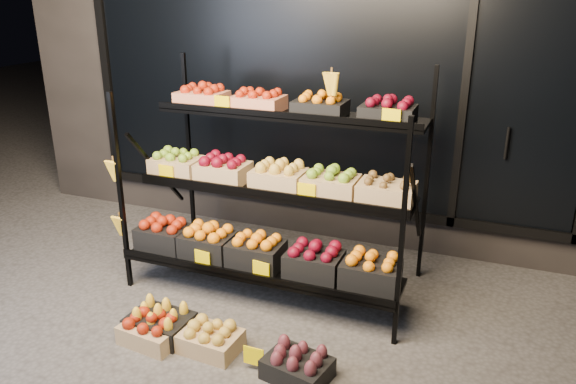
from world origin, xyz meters
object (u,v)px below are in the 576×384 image
at_px(display_rack, 271,189).
at_px(floor_crate_midleft, 160,322).
at_px(floor_crate_midright, 211,338).
at_px(floor_crate_left, 151,330).

height_order(display_rack, floor_crate_midleft, display_rack).
relative_size(display_rack, floor_crate_midright, 5.67).
bearing_deg(floor_crate_left, display_rack, 72.69).
bearing_deg(floor_crate_midright, display_rack, 91.95).
bearing_deg(floor_crate_midright, floor_crate_midleft, 179.98).
bearing_deg(display_rack, floor_crate_midleft, -115.63).
distance_m(floor_crate_left, floor_crate_midright, 0.40).
bearing_deg(floor_crate_midleft, floor_crate_left, -90.38).
relative_size(display_rack, floor_crate_midleft, 5.17).
height_order(display_rack, floor_crate_left, display_rack).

